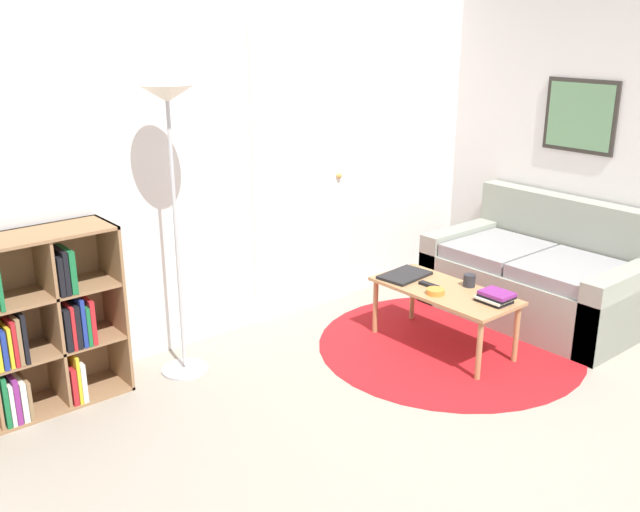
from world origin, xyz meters
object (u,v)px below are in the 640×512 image
(bookshelf, at_px, (8,335))
(cup, at_px, (469,280))
(coffee_table, at_px, (444,296))
(floor_lamp, at_px, (170,135))
(laptop, at_px, (405,275))
(couch, at_px, (541,278))
(bowl, at_px, (435,292))

(bookshelf, bearing_deg, cup, -20.99)
(coffee_table, height_order, cup, cup)
(floor_lamp, distance_m, laptop, 1.89)
(coffee_table, bearing_deg, laptop, 94.66)
(couch, bearing_deg, bowl, 176.70)
(couch, xyz_separation_m, laptop, (-1.03, 0.42, 0.15))
(floor_lamp, bearing_deg, bowl, -30.77)
(bookshelf, bearing_deg, floor_lamp, -8.11)
(couch, height_order, cup, couch)
(couch, xyz_separation_m, bowl, (-1.12, 0.06, 0.15))
(floor_lamp, xyz_separation_m, bowl, (1.40, -0.83, -1.06))
(floor_lamp, height_order, cup, floor_lamp)
(laptop, distance_m, cup, 0.45)
(bookshelf, height_order, floor_lamp, floor_lamp)
(bookshelf, distance_m, couch, 3.66)
(coffee_table, xyz_separation_m, cup, (0.17, -0.07, 0.09))
(floor_lamp, xyz_separation_m, coffee_table, (1.52, -0.81, -1.12))
(floor_lamp, bearing_deg, coffee_table, -28.18)
(bowl, distance_m, cup, 0.29)
(bookshelf, bearing_deg, bowl, -22.22)
(bowl, bearing_deg, floor_lamp, 149.23)
(bookshelf, relative_size, floor_lamp, 0.64)
(coffee_table, bearing_deg, floor_lamp, 151.82)
(coffee_table, distance_m, bowl, 0.13)
(couch, bearing_deg, laptop, 157.68)
(cup, bearing_deg, bowl, 170.17)
(cup, bearing_deg, floor_lamp, 152.32)
(bookshelf, relative_size, laptop, 3.07)
(floor_lamp, relative_size, laptop, 4.77)
(bookshelf, bearing_deg, laptop, -13.96)
(coffee_table, distance_m, cup, 0.20)
(bookshelf, xyz_separation_m, coffee_table, (2.50, -0.95, -0.11))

